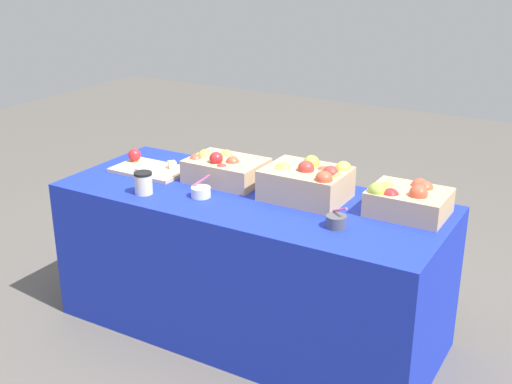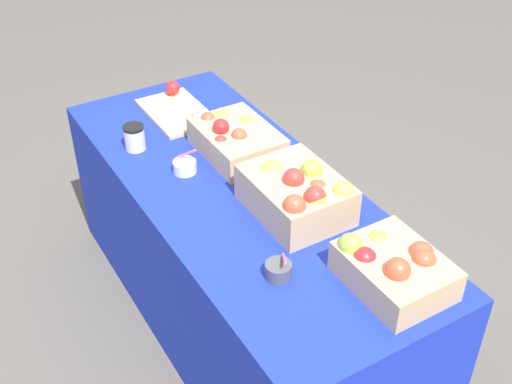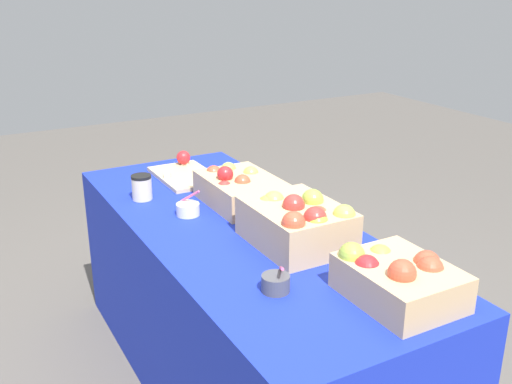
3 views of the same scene
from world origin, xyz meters
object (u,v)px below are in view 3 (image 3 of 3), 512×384
apple_crate_left (398,278)px  cutting_board_front (185,173)px  apple_crate_middle (298,222)px  coffee_cup (142,187)px  sample_bowl_near (188,209)px  sample_bowl_mid (276,283)px  apple_crate_right (239,189)px

apple_crate_left → cutting_board_front: (-1.38, -0.11, -0.05)m
apple_crate_middle → cutting_board_front: bearing=-176.7°
cutting_board_front → coffee_cup: size_ratio=3.59×
apple_crate_left → coffee_cup: size_ratio=3.14×
apple_crate_middle → sample_bowl_near: bearing=-152.4°
apple_crate_middle → coffee_cup: 0.79m
cutting_board_front → apple_crate_left: bearing=4.4°
apple_crate_middle → coffee_cup: apple_crate_middle is taller
apple_crate_middle → sample_bowl_mid: (0.25, -0.24, -0.06)m
apple_crate_left → apple_crate_middle: 0.47m
apple_crate_left → apple_crate_right: 0.93m
cutting_board_front → coffee_cup: (0.20, -0.28, 0.04)m
cutting_board_front → apple_crate_middle: bearing=3.3°
apple_crate_middle → cutting_board_front: (-0.91, -0.05, -0.07)m
apple_crate_left → apple_crate_middle: size_ratio=0.89×
apple_crate_right → sample_bowl_near: size_ratio=3.54×
apple_crate_middle → sample_bowl_near: size_ratio=3.57×
sample_bowl_near → sample_bowl_mid: size_ratio=1.05×
apple_crate_right → coffee_cup: bearing=-125.0°
apple_crate_right → cutting_board_front: 0.45m
sample_bowl_mid → apple_crate_right: bearing=160.9°
apple_crate_middle → sample_bowl_mid: 0.35m
apple_crate_middle → sample_bowl_mid: bearing=-43.4°
apple_crate_right → sample_bowl_mid: (0.72, -0.25, -0.04)m
apple_crate_left → sample_bowl_mid: bearing=-125.6°
apple_crate_right → apple_crate_left: bearing=2.8°
cutting_board_front → sample_bowl_mid: 1.18m
apple_crate_middle → sample_bowl_mid: size_ratio=3.76×
apple_crate_left → sample_bowl_mid: size_ratio=3.35×
sample_bowl_near → apple_crate_middle: bearing=27.6°
cutting_board_front → sample_bowl_mid: size_ratio=3.83×
apple_crate_right → coffee_cup: 0.42m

